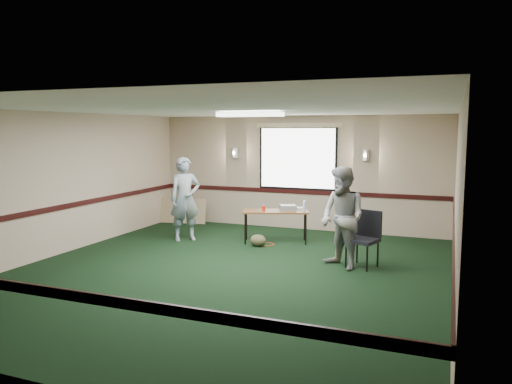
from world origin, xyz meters
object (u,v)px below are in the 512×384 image
at_px(person_left, 185,199).
at_px(projector, 288,208).
at_px(conference_chair, 365,234).
at_px(person_right, 343,218).
at_px(folding_table, 276,213).

bearing_deg(person_left, projector, -25.60).
bearing_deg(conference_chair, person_right, -124.39).
distance_m(folding_table, conference_chair, 2.37).
bearing_deg(projector, conference_chair, -63.13).
distance_m(projector, person_right, 2.18).
bearing_deg(projector, person_right, -74.22).
relative_size(conference_chair, person_left, 0.54).
xyz_separation_m(person_left, person_right, (3.59, -0.94, -0.02)).
height_order(person_left, person_right, person_left).
relative_size(folding_table, person_right, 0.83).
height_order(folding_table, person_right, person_right).
distance_m(folding_table, person_right, 2.25).
bearing_deg(folding_table, conference_chair, -48.95).
xyz_separation_m(projector, person_right, (1.49, -1.59, 0.14)).
distance_m(conference_chair, person_right, 0.53).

